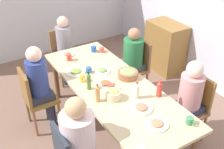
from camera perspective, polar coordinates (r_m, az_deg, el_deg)
The scene contains 31 objects.
ground_plane at distance 3.87m, azimuth 0.00°, elevation -11.51°, with size 6.55×6.55×0.00m, color #826253.
dining_table at distance 3.43m, azimuth 0.00°, elevation -3.17°, with size 2.41×0.89×0.76m.
chair_0 at distance 3.75m, azimuth -15.81°, elevation -4.44°, with size 0.40×0.40×0.90m.
person_0 at distance 3.65m, azimuth -14.90°, elevation -1.46°, with size 0.30×0.30×1.21m.
person_1 at distance 2.73m, azimuth -6.86°, elevation -13.06°, with size 0.34×0.34×1.22m.
chair_2 at distance 3.61m, azimuth 16.47°, elevation -6.09°, with size 0.40×0.40×0.90m.
person_2 at distance 3.45m, azimuth 15.85°, elevation -4.22°, with size 0.30×0.30×1.16m.
chair_3 at distance 4.76m, azimuth -9.97°, elevation 4.54°, with size 0.40×0.40×0.90m.
person_3 at distance 4.60m, azimuth -9.73°, elevation 6.09°, with size 0.30×0.30×1.18m.
chair_4 at distance 4.34m, azimuth 5.20°, elevation 2.11°, with size 0.40×0.40×0.90m.
person_4 at distance 4.21m, azimuth 4.30°, elevation 3.85°, with size 0.31×0.31×1.14m.
plate_0 at distance 3.66m, azimuth -7.55°, elevation 0.58°, with size 0.26×0.26×0.04m.
plate_1 at distance 2.84m, azimuth 9.30°, elevation -10.15°, with size 0.24×0.24×0.04m.
plate_2 at distance 3.40m, azimuth -1.38°, elevation -1.85°, with size 0.22×0.22×0.04m.
plate_3 at distance 4.12m, azimuth -9.38°, elevation 4.18°, with size 0.21×0.21×0.04m.
plate_4 at distance 3.66m, azimuth -2.01°, elevation 0.79°, with size 0.21×0.21×0.04m.
plate_5 at distance 3.02m, azimuth 6.12°, elevation -6.89°, with size 0.26×0.26×0.04m.
bowl_0 at distance 3.13m, azimuth 0.19°, elevation -4.16°, with size 0.18×0.18×0.12m.
bowl_1 at distance 3.52m, azimuth 3.32°, elevation 0.18°, with size 0.26×0.26×0.11m.
cup_0 at distance 4.17m, azimuth -3.83°, elevation 5.32°, with size 0.12×0.08×0.08m.
cup_1 at distance 2.92m, azimuth 15.92°, elevation -9.26°, with size 0.11×0.08×0.08m.
cup_2 at distance 3.28m, azimuth -0.16°, elevation -2.66°, with size 0.12×0.08×0.08m.
cup_3 at distance 3.96m, azimuth -8.92°, elevation 3.57°, with size 0.11×0.07×0.10m.
cup_4 at distance 3.64m, azimuth -4.83°, elevation 0.97°, with size 0.11×0.08×0.07m.
cup_5 at distance 4.15m, azimuth -2.10°, elevation 5.17°, with size 0.11×0.07×0.07m.
cup_6 at distance 3.45m, azimuth -6.19°, elevation -0.73°, with size 0.11×0.07×0.10m.
bottle_0 at distance 3.13m, azimuth 5.20°, elevation -3.37°, with size 0.06×0.06×0.22m.
bottle_1 at distance 3.27m, azimuth -4.87°, elevation -1.42°, with size 0.05×0.05×0.23m.
bottle_2 at distance 3.19m, azimuth 9.86°, elevation -2.97°, with size 0.06×0.06×0.21m.
bottle_3 at distance 3.06m, azimuth -3.03°, elevation -3.94°, with size 0.06×0.06×0.23m.
side_cabinet at distance 5.12m, azimuth 11.04°, elevation 5.66°, with size 0.70×0.44×0.90m, color olive.
Camera 1 is at (2.41, -1.46, 2.65)m, focal length 43.84 mm.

